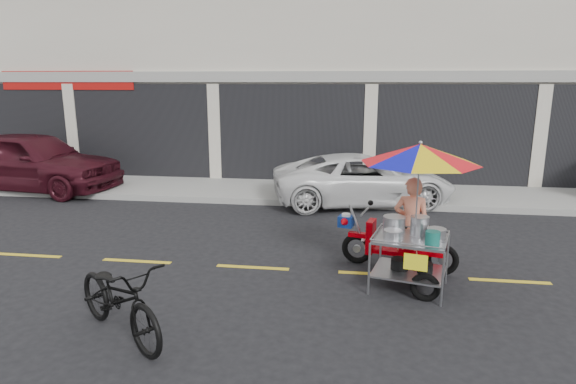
# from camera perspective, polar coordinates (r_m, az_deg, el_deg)

# --- Properties ---
(ground) EXTENTS (90.00, 90.00, 0.00)m
(ground) POSITION_cam_1_polar(r_m,az_deg,el_deg) (7.83, 10.45, -9.56)
(ground) COLOR black
(sidewalk) EXTENTS (45.00, 3.00, 0.15)m
(sidewalk) POSITION_cam_1_polar(r_m,az_deg,el_deg) (13.07, 9.55, -0.01)
(sidewalk) COLOR gray
(sidewalk) RESTS_ON ground
(shophouse_block) EXTENTS (36.00, 8.11, 10.40)m
(shophouse_block) POSITION_cam_1_polar(r_m,az_deg,el_deg) (18.16, 18.98, 16.31)
(shophouse_block) COLOR beige
(shophouse_block) RESTS_ON ground
(centerline) EXTENTS (42.00, 0.10, 0.01)m
(centerline) POSITION_cam_1_polar(r_m,az_deg,el_deg) (7.83, 10.45, -9.53)
(centerline) COLOR gold
(centerline) RESTS_ON ground
(maroon_sedan) EXTENTS (5.09, 2.52, 1.67)m
(maroon_sedan) POSITION_cam_1_polar(r_m,az_deg,el_deg) (14.97, -28.07, 3.25)
(maroon_sedan) COLOR #3B0F19
(maroon_sedan) RESTS_ON ground
(white_pickup) EXTENTS (4.78, 3.02, 1.23)m
(white_pickup) POSITION_cam_1_polar(r_m,az_deg,el_deg) (12.01, 8.90, 1.51)
(white_pickup) COLOR white
(white_pickup) RESTS_ON ground
(near_bicycle) EXTENTS (1.89, 1.64, 0.98)m
(near_bicycle) POSITION_cam_1_polar(r_m,az_deg,el_deg) (6.11, -19.38, -11.81)
(near_bicycle) COLOR black
(near_bicycle) RESTS_ON ground
(food_vendor_rig) EXTENTS (2.16, 2.08, 2.18)m
(food_vendor_rig) POSITION_cam_1_polar(r_m,az_deg,el_deg) (7.28, 14.70, -0.18)
(food_vendor_rig) COLOR black
(food_vendor_rig) RESTS_ON ground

